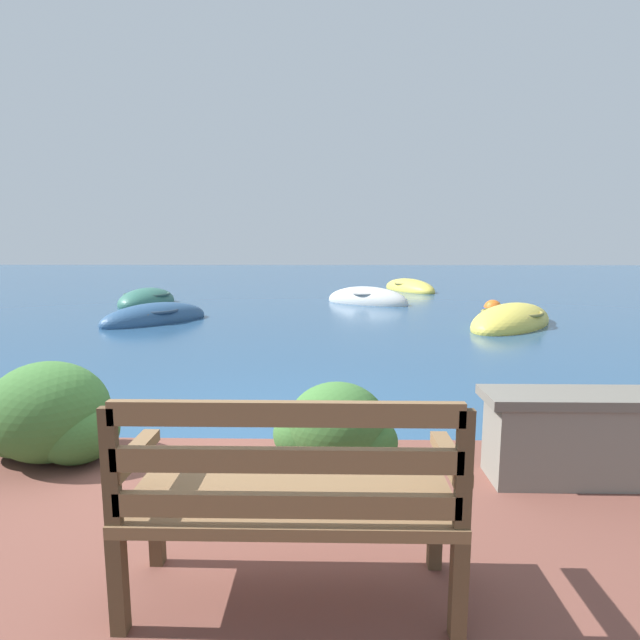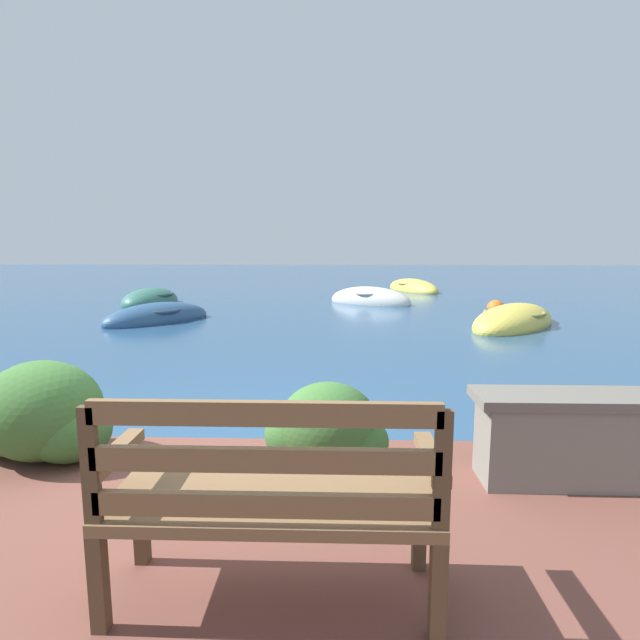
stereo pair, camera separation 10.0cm
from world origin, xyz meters
name	(u,v)px [view 2 (the right image)]	position (x,y,z in m)	size (l,w,h in m)	color
ground_plane	(216,465)	(0.00, 0.00, 0.00)	(80.00, 80.00, 0.00)	navy
park_bench	(271,496)	(0.67, -1.79, 0.70)	(1.36, 0.48, 0.93)	brown
hedge_clump_left	(41,416)	(-1.12, -0.39, 0.52)	(1.02, 0.73, 0.69)	#38662D
hedge_clump_centre	(326,430)	(0.87, -0.45, 0.47)	(0.84, 0.61, 0.57)	#38662D
hedge_clump_right	(591,429)	(2.70, -0.30, 0.44)	(0.75, 0.54, 0.51)	#426B33
rowboat_nearest	(514,323)	(4.69, 6.89, 0.07)	(2.93, 3.22, 0.83)	#DBC64C
rowboat_mid	(158,319)	(-3.07, 7.29, 0.06)	(2.40, 2.67, 0.75)	#2D517A
rowboat_far	(150,302)	(-4.48, 10.61, 0.07)	(1.61, 2.44, 0.83)	#336B5B
rowboat_outer	(370,301)	(1.93, 10.95, 0.07)	(2.68, 2.15, 0.87)	silver
rowboat_distant	(413,289)	(3.84, 15.27, 0.07)	(2.14, 3.36, 0.78)	#DBC64C
mooring_buoy	(496,309)	(5.04, 9.20, 0.08)	(0.50, 0.50, 0.46)	orange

